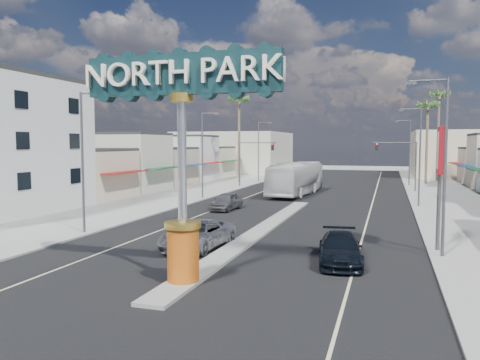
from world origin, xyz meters
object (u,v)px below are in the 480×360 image
Objects in this scene: traffic_signal_left at (253,155)px; bank_pylon_sign at (440,157)px; palm_right_mid at (428,109)px; palm_right_far at (439,100)px; city_bus at (296,178)px; streetlight_l_mid at (204,150)px; streetlight_r_far at (409,149)px; streetlight_r_near at (442,158)px; traffic_signal_right at (400,156)px; palm_left_far at (239,104)px; streetlight_r_mid at (418,151)px; gateway_sign at (182,140)px; suv_right at (340,249)px; streetlight_l_near at (85,155)px; suv_left at (198,235)px; car_parked_left at (226,201)px; streetlight_l_far at (260,148)px.

traffic_signal_left is 38.10m from bank_pylon_sign.
palm_right_far is at bearing 71.57° from palm_right_mid.
city_bus is (-15.00, -19.14, -8.75)m from palm_right_mid.
streetlight_l_mid is 30.32m from streetlight_r_far.
streetlight_r_near reaches higher than bank_pylon_sign.
palm_left_far reaches higher than traffic_signal_right.
streetlight_r_mid is 26.71m from palm_right_mid.
palm_right_mid reaches higher than gateway_sign.
suv_right is (-3.40, -36.57, -3.56)m from traffic_signal_right.
palm_left_far is 1.08× the size of palm_right_mid.
streetlight_r_mid reaches higher than suv_right.
streetlight_l_near is at bearing -116.06° from palm_right_far.
streetlight_r_near is at bearing -59.64° from palm_left_far.
traffic_signal_left is 26.01m from palm_right_mid.
palm_right_mid is 50.96m from suv_left.
palm_right_far is at bearing 88.19° from bank_pylon_sign.
palm_right_mid reaches higher than suv_right.
suv_right is at bearing 43.24° from gateway_sign.
traffic_signal_right is 0.46× the size of palm_left_far.
streetlight_l_near is (-19.62, -33.99, 0.79)m from traffic_signal_right.
suv_left is 15.07m from car_parked_left.
streetlight_l_far and streetlight_r_near have the same top height.
palm_left_far is 2.01× the size of bank_pylon_sign.
streetlight_l_far reaches higher than bank_pylon_sign.
streetlight_r_mid is 18.62m from bank_pylon_sign.
bank_pylon_sign is (20.93, -18.62, -0.01)m from streetlight_l_mid.
streetlight_l_mid is at bearing 180.00° from streetlight_r_mid.
palm_right_mid is (2.57, 26.00, 5.54)m from streetlight_r_mid.
palm_right_mid is at bearing 64.04° from car_parked_left.
palm_left_far is at bearing 105.15° from gateway_sign.
streetlight_l_near and streetlight_l_mid have the same top height.
suv_left is 0.42× the size of city_bus.
palm_right_far reaches higher than streetlight_r_mid.
traffic_signal_right is 1.22× the size of suv_right.
streetlight_l_mid is 21.16m from palm_left_far.
gateway_sign is 1.02× the size of streetlight_r_far.
streetlight_r_mid is 17.94m from car_parked_left.
car_parked_left is at bearing -80.06° from traffic_signal_left.
streetlight_l_near is 0.74× the size of palm_right_mid.
streetlight_l_mid is at bearing -95.10° from traffic_signal_left.
streetlight_r_far reaches higher than city_bus.
palm_right_far is 32.12m from city_bus.
car_parked_left is 0.33× the size of city_bus.
bank_pylon_sign is at bearing -93.21° from palm_right_mid.
palm_right_far reaches higher than gateway_sign.
streetlight_l_near is at bearing -136.21° from streetlight_r_mid.
streetlight_l_near is 1.00× the size of streetlight_l_mid.
streetlight_r_far is (20.87, 0.00, 0.00)m from streetlight_l_far.
palm_right_far is (25.43, 32.00, 7.32)m from streetlight_l_mid.
streetlight_r_mid is at bearing -40.48° from palm_left_far.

